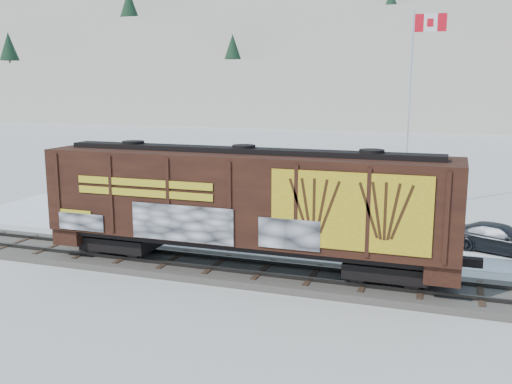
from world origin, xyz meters
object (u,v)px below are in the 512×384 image
at_px(flagpole, 409,139).
at_px(car_silver, 227,220).
at_px(car_dark, 500,239).
at_px(car_white, 242,215).
at_px(hopper_railcar, 244,201).

xyz_separation_m(flagpole, car_silver, (-8.12, -8.84, -3.59)).
bearing_deg(car_silver, flagpole, -54.08).
bearing_deg(car_dark, car_white, 108.63).
bearing_deg(car_dark, flagpole, 50.44).
distance_m(hopper_railcar, flagpole, 15.41).
height_order(hopper_railcar, car_dark, hopper_railcar).
relative_size(car_silver, car_dark, 0.94).
height_order(flagpole, car_dark, flagpole).
bearing_deg(flagpole, hopper_railcar, -109.24).
distance_m(flagpole, car_dark, 9.93).
bearing_deg(car_white, flagpole, -42.08).
height_order(hopper_railcar, car_white, hopper_railcar).
relative_size(flagpole, car_white, 2.54).
distance_m(car_silver, car_white, 1.17).
xyz_separation_m(flagpole, car_dark, (4.76, -7.92, -3.65)).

